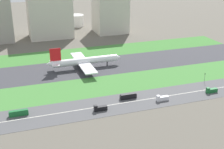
% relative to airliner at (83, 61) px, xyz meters
% --- Properties ---
extents(ground_plane, '(800.00, 800.00, 0.00)m').
position_rel_airliner_xyz_m(ground_plane, '(20.81, -0.00, -6.23)').
color(ground_plane, '#5B564C').
extents(runway, '(280.00, 46.00, 0.10)m').
position_rel_airliner_xyz_m(runway, '(20.81, -0.00, -6.18)').
color(runway, '#38383D').
rests_on(runway, ground_plane).
extents(grass_median_north, '(280.00, 36.00, 0.10)m').
position_rel_airliner_xyz_m(grass_median_north, '(20.81, 41.00, -6.18)').
color(grass_median_north, '#3D7A33').
rests_on(grass_median_north, ground_plane).
extents(grass_median_south, '(280.00, 36.00, 0.10)m').
position_rel_airliner_xyz_m(grass_median_south, '(20.81, -41.00, -6.18)').
color(grass_median_south, '#427F38').
rests_on(grass_median_south, ground_plane).
extents(highway, '(280.00, 28.00, 0.10)m').
position_rel_airliner_xyz_m(highway, '(20.81, -73.00, -6.18)').
color(highway, '#4C4C4F').
rests_on(highway, ground_plane).
extents(highway_centerline, '(266.00, 0.50, 0.01)m').
position_rel_airliner_xyz_m(highway_centerline, '(20.81, -73.00, -6.13)').
color(highway_centerline, silver).
rests_on(highway_centerline, highway).
extents(airliner, '(65.00, 56.00, 19.70)m').
position_rel_airliner_xyz_m(airliner, '(0.00, 0.00, 0.00)').
color(airliner, white).
rests_on(airliner, runway).
extents(bus_1, '(11.60, 2.50, 3.50)m').
position_rel_airliner_xyz_m(bus_1, '(-57.90, -68.00, -4.41)').
color(bus_1, '#19662D').
rests_on(bus_1, highway).
extents(bus_0, '(11.60, 2.50, 3.50)m').
position_rel_airliner_xyz_m(bus_0, '(13.91, -68.00, -4.41)').
color(bus_0, black).
rests_on(bus_0, highway).
extents(truck_1, '(8.40, 2.50, 4.00)m').
position_rel_airliner_xyz_m(truck_1, '(34.35, -78.00, -4.56)').
color(truck_1, silver).
rests_on(truck_1, highway).
extents(truck_2, '(8.40, 2.50, 4.00)m').
position_rel_airliner_xyz_m(truck_2, '(73.26, -78.00, -4.56)').
color(truck_2, '#19662D').
rests_on(truck_2, highway).
extents(truck_0, '(8.40, 2.50, 4.00)m').
position_rel_airliner_xyz_m(truck_0, '(-9.10, -78.00, -4.56)').
color(truck_0, black).
rests_on(truck_0, highway).
extents(traffic_light, '(0.36, 0.50, 7.20)m').
position_rel_airliner_xyz_m(traffic_light, '(79.84, -60.01, -1.94)').
color(traffic_light, '#4C4C51').
rests_on(traffic_light, highway).
extents(hangar_building, '(48.10, 34.86, 51.26)m').
position_rel_airliner_xyz_m(hangar_building, '(-9.88, 114.00, 19.40)').
color(hangar_building, beige).
rests_on(hangar_building, ground_plane).
extents(office_tower, '(37.13, 36.13, 53.59)m').
position_rel_airliner_xyz_m(office_tower, '(62.82, 114.00, 20.56)').
color(office_tower, beige).
rests_on(office_tower, ground_plane).
extents(fuel_tank_west, '(18.69, 18.69, 14.97)m').
position_rel_airliner_xyz_m(fuel_tank_west, '(31.16, 159.00, 1.25)').
color(fuel_tank_west, silver).
rests_on(fuel_tank_west, ground_plane).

